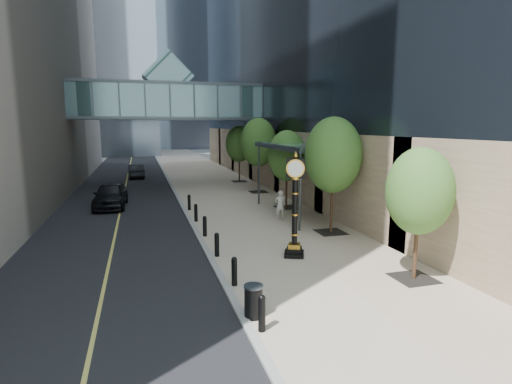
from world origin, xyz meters
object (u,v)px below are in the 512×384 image
street_clock (295,213)px  trash_bin (253,302)px  pedestrian (280,205)px  car_near (111,195)px  car_far (136,171)px

street_clock → trash_bin: street_clock is taller
street_clock → trash_bin: bearing=-100.2°
trash_bin → pedestrian: size_ratio=0.52×
pedestrian → trash_bin: bearing=74.8°
trash_bin → car_near: bearing=105.5°
car_near → car_far: bearing=87.0°
street_clock → car_near: 15.36m
trash_bin → car_near: size_ratio=0.18×
car_near → trash_bin: bearing=-71.8°
street_clock → car_far: size_ratio=1.00×
trash_bin → car_near: 18.44m
car_near → car_far: (1.55, 15.54, -0.13)m
street_clock → trash_bin: 5.82m
pedestrian → car_near: (-9.66, 6.73, -0.06)m
pedestrian → car_far: pedestrian is taller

